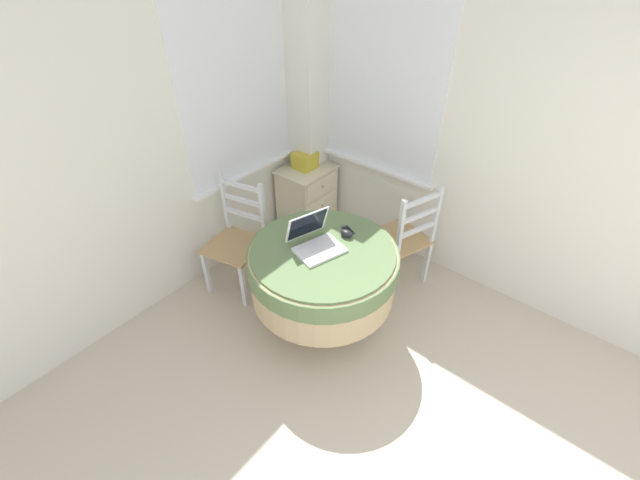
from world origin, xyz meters
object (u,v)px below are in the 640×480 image
Objects in this scene: round_dining_table at (323,269)px; dining_chair_near_right_window at (403,239)px; dining_chair_near_back_window at (238,240)px; storage_box at (305,160)px; corner_cabinet at (307,198)px; laptop at (315,241)px; computer_mouse at (346,234)px; cell_phone at (348,230)px.

dining_chair_near_right_window reaches higher than round_dining_table.
dining_chair_near_right_window is (0.89, -1.04, 0.00)m from dining_chair_near_back_window.
corner_cabinet is at bearing -111.28° from storage_box.
laptop is 2.04× the size of storage_box.
computer_mouse is 0.81× the size of cell_phone.
dining_chair_near_right_window is (0.83, -0.25, -0.35)m from laptop.
laptop is 1.34m from storage_box.
computer_mouse is at bearing -125.23° from storage_box.
storage_box is at bearing 56.31° from cell_phone.
dining_chair_near_right_window reaches higher than corner_cabinet.
dining_chair_near_right_window is (0.82, -0.19, -0.12)m from round_dining_table.
computer_mouse is 0.10× the size of dining_chair_near_back_window.
computer_mouse is 0.98m from dining_chair_near_back_window.
cell_phone is at bearing -123.97° from corner_cabinet.
computer_mouse is at bearing -71.40° from dining_chair_near_back_window.
round_dining_table is 1.39m from storage_box.
computer_mouse is at bearing -7.18° from round_dining_table.
dining_chair_near_back_window is at bearing 94.45° from laptop.
storage_box is (1.02, 0.15, 0.28)m from dining_chair_near_back_window.
laptop is at bearing 162.83° from dining_chair_near_right_window.
storage_box is at bearing 44.19° from laptop.
round_dining_table is at bearing -134.13° from corner_cabinet.
computer_mouse is 0.15× the size of corner_cabinet.
dining_chair_near_right_window is 4.96× the size of storage_box.
round_dining_table is 1.11× the size of dining_chair_near_right_window.
dining_chair_near_back_window is at bearing 112.88° from cell_phone.
dining_chair_near_right_window is at bearing -19.96° from cell_phone.
storage_box is (0.73, 1.03, -0.04)m from computer_mouse.
cell_phone is 0.97m from dining_chair_near_back_window.
storage_box is (0.01, 0.02, 0.40)m from corner_cabinet.
corner_cabinet is at bearing 56.03° from cell_phone.
corner_cabinet is at bearing 7.10° from dining_chair_near_back_window.
dining_chair_near_back_window is at bearing 108.60° from computer_mouse.
dining_chair_near_back_window and dining_chair_near_right_window have the same top height.
storage_box reaches higher than round_dining_table.
computer_mouse is at bearing -125.52° from corner_cabinet.
dining_chair_near_back_window is (-0.07, 0.85, -0.12)m from round_dining_table.
computer_mouse is 0.51× the size of storage_box.
round_dining_table is 5.49× the size of storage_box.
cell_phone is at bearing -11.99° from laptop.
round_dining_table is 1.11× the size of dining_chair_near_back_window.
corner_cabinet is (0.95, 0.91, -0.47)m from laptop.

